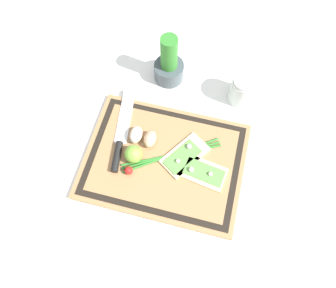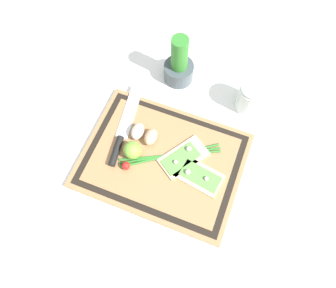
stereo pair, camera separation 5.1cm
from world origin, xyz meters
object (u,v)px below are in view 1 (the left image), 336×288
Objects in this scene: herb_pot at (169,65)px; sauce_jar at (243,90)px; pizza_slice_far at (184,155)px; pizza_slice_near at (201,171)px; cherry_tomato_red at (129,170)px; knife at (120,142)px; lime at (133,154)px; egg_brown at (150,139)px; egg_pink at (136,135)px.

herb_pot is 1.79× the size of sauce_jar.
herb_pot reaches higher than pizza_slice_far.
pizza_slice_near is 0.38m from herb_pot.
cherry_tomato_red is 0.13× the size of herb_pot.
sauce_jar is at bearing 62.86° from pizza_slice_far.
knife is at bearing 123.10° from cherry_tomato_red.
lime reaches higher than pizza_slice_near.
lime reaches higher than egg_brown.
egg_brown is 2.27× the size of cherry_tomato_red.
herb_pot reaches higher than sauce_jar.
lime is (-0.15, -0.04, 0.02)m from pizza_slice_far.
pizza_slice_near is 1.54× the size of sauce_jar.
egg_brown is 0.54× the size of sauce_jar.
knife is (-0.21, -0.01, 0.00)m from pizza_slice_far.
knife is at bearing 173.25° from pizza_slice_near.
pizza_slice_near is 0.86× the size of herb_pot.
cherry_tomato_red is at bearing -148.71° from pizza_slice_far.
egg_brown is at bearing 62.91° from lime.
sauce_jar is (0.35, 0.28, 0.02)m from knife.
herb_pot is at bearing 85.73° from cherry_tomato_red.
egg_pink is at bearing -141.11° from sauce_jar.
egg_pink is (0.04, 0.03, 0.01)m from knife.
sauce_jar reaches higher than egg_pink.
egg_pink is 0.39m from sauce_jar.
egg_pink is 2.27× the size of cherry_tomato_red.
pizza_slice_far is (-0.06, 0.04, 0.00)m from pizza_slice_near.
pizza_slice_near is 2.94× the size of lime.
pizza_slice_near is 0.27m from knife.
egg_pink is (-0.16, 0.03, 0.01)m from pizza_slice_far.
sauce_jar is (0.08, 0.31, 0.02)m from pizza_slice_near.
sauce_jar is (0.26, -0.02, -0.02)m from herb_pot.
egg_pink is at bearing 164.08° from pizza_slice_near.
pizza_slice_far is at bearing 147.42° from pizza_slice_near.
pizza_slice_near and pizza_slice_far have the same top height.
cherry_tomato_red is at bearing -165.92° from pizza_slice_near.
egg_brown reaches higher than knife.
lime is at bearing -132.74° from sauce_jar.
pizza_slice_near is 0.32m from sauce_jar.
sauce_jar is (0.29, 0.36, 0.01)m from cherry_tomato_red.
egg_pink is 0.30× the size of herb_pot.
sauce_jar is at bearing -5.30° from herb_pot.
knife is 5.43× the size of lime.
egg_brown is 1.00× the size of egg_pink.
lime is 0.43m from sauce_jar.
knife is 5.22× the size of egg_brown.
pizza_slice_near is at bearing -60.78° from herb_pot.
sauce_jar is at bearing 44.02° from egg_brown.
cherry_tomato_red is at bearing -92.53° from lime.
egg_pink reaches higher than pizza_slice_near.
pizza_slice_far is at bearing -117.14° from sauce_jar.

